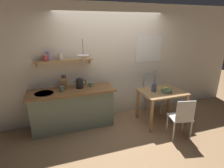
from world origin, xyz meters
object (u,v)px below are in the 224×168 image
(dining_chair_near, at_px, (182,117))
(dining_chair_far, at_px, (151,92))
(twig_vase, at_px, (154,88))
(coffee_mug_by_sink, at_px, (62,89))
(pendant_lamp, at_px, (83,58))
(knife_block, at_px, (64,83))
(coffee_mug_spare, at_px, (91,84))
(dining_table, at_px, (162,96))
(fruit_bowl, at_px, (166,90))
(electric_kettle, at_px, (80,83))

(dining_chair_near, distance_m, dining_chair_far, 1.27)
(dining_chair_near, height_order, twig_vase, twig_vase)
(coffee_mug_by_sink, bearing_deg, twig_vase, -9.90)
(pendant_lamp, bearing_deg, dining_chair_near, -32.82)
(knife_block, relative_size, coffee_mug_spare, 2.42)
(twig_vase, xyz_separation_m, coffee_mug_spare, (-1.35, 0.46, 0.08))
(dining_table, bearing_deg, dining_chair_far, 83.60)
(coffee_mug_by_sink, bearing_deg, dining_chair_near, -27.09)
(dining_chair_near, height_order, coffee_mug_spare, coffee_mug_spare)
(coffee_mug_by_sink, bearing_deg, knife_block, 72.22)
(dining_table, relative_size, knife_block, 3.23)
(dining_chair_far, xyz_separation_m, fruit_bowl, (-0.01, -0.62, 0.28))
(dining_chair_far, relative_size, fruit_bowl, 4.07)
(electric_kettle, relative_size, coffee_mug_spare, 2.04)
(electric_kettle, bearing_deg, knife_block, 162.69)
(dining_chair_near, relative_size, pendant_lamp, 2.08)
(coffee_mug_spare, relative_size, pendant_lamp, 0.30)
(knife_block, relative_size, coffee_mug_by_sink, 2.52)
(dining_chair_far, relative_size, coffee_mug_spare, 7.78)
(twig_vase, bearing_deg, pendant_lamp, 167.67)
(dining_chair_near, distance_m, coffee_mug_by_sink, 2.50)
(dining_chair_far, distance_m, coffee_mug_by_sink, 2.29)
(dining_chair_far, bearing_deg, coffee_mug_by_sink, -176.25)
(twig_vase, bearing_deg, fruit_bowl, -26.83)
(electric_kettle, bearing_deg, twig_vase, -15.66)
(dining_chair_near, relative_size, dining_chair_far, 0.88)
(dining_chair_near, distance_m, pendant_lamp, 2.31)
(twig_vase, distance_m, electric_kettle, 1.67)
(dining_chair_far, xyz_separation_m, coffee_mug_spare, (-1.61, -0.03, 0.40))
(dining_chair_near, height_order, pendant_lamp, pendant_lamp)
(knife_block, bearing_deg, coffee_mug_spare, -8.79)
(dining_table, height_order, dining_chair_far, dining_chair_far)
(fruit_bowl, relative_size, pendant_lamp, 0.58)
(dining_chair_near, bearing_deg, pendant_lamp, 147.18)
(dining_chair_far, height_order, pendant_lamp, pendant_lamp)
(dining_table, distance_m, electric_kettle, 1.90)
(coffee_mug_by_sink, bearing_deg, pendant_lamp, -2.05)
(dining_chair_near, distance_m, knife_block, 2.55)
(knife_block, bearing_deg, pendant_lamp, -27.94)
(twig_vase, height_order, coffee_mug_spare, twig_vase)
(fruit_bowl, distance_m, electric_kettle, 1.94)
(dining_chair_far, relative_size, pendant_lamp, 2.35)
(dining_chair_far, distance_m, electric_kettle, 1.92)
(dining_chair_far, bearing_deg, coffee_mug_spare, -178.80)
(coffee_mug_by_sink, xyz_separation_m, coffee_mug_spare, (0.64, 0.11, -0.01))
(dining_chair_far, height_order, coffee_mug_spare, coffee_mug_spare)
(fruit_bowl, relative_size, knife_block, 0.79)
(twig_vase, relative_size, coffee_mug_spare, 4.07)
(dining_chair_far, bearing_deg, dining_table, -96.40)
(pendant_lamp, bearing_deg, coffee_mug_by_sink, 177.95)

